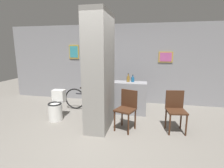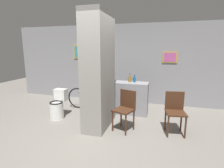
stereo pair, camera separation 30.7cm
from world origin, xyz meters
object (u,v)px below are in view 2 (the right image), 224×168
at_px(bicycle, 94,99).
at_px(bottle_tall, 130,79).
at_px(chair_by_doorway, 175,110).
at_px(toilet, 58,106).
at_px(chair_near_pillar, 125,108).

bearing_deg(bicycle, bottle_tall, 2.69).
bearing_deg(chair_by_doorway, bicycle, 149.64).
xyz_separation_m(toilet, bottle_tall, (1.75, 0.90, 0.66)).
relative_size(bicycle, bottle_tall, 6.73).
height_order(toilet, bottle_tall, bottle_tall).
relative_size(toilet, bottle_tall, 2.98).
height_order(chair_near_pillar, chair_by_doorway, same).
height_order(toilet, bicycle, toilet).
relative_size(toilet, chair_by_doorway, 0.83).
height_order(chair_near_pillar, bicycle, chair_near_pillar).
distance_m(chair_by_doorway, bottle_tall, 1.57).
relative_size(chair_near_pillar, bicycle, 0.53).
bearing_deg(chair_near_pillar, bicycle, 158.97).
bearing_deg(bottle_tall, chair_by_doorway, -38.98).
bearing_deg(toilet, bottle_tall, 27.29).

